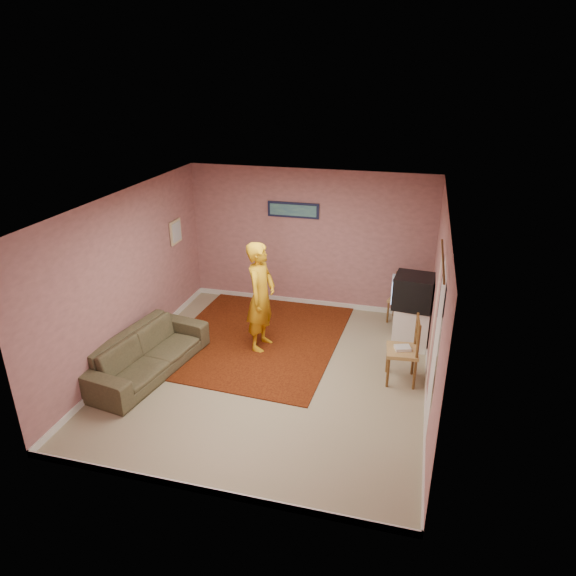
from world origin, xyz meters
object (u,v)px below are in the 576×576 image
(chair_b, at_px, (403,343))
(sofa, at_px, (147,353))
(crt_tv, at_px, (414,291))
(person, at_px, (261,297))
(tv_cabinet, at_px, (410,326))
(chair_a, at_px, (402,294))

(chair_b, bearing_deg, sofa, -84.39)
(crt_tv, bearing_deg, person, -158.40)
(tv_cabinet, xyz_separation_m, chair_b, (-0.08, -1.09, 0.27))
(person, bearing_deg, tv_cabinet, -68.43)
(chair_b, height_order, person, person)
(tv_cabinet, distance_m, chair_a, 0.89)
(chair_a, bearing_deg, person, -128.71)
(person, bearing_deg, sofa, 134.62)
(tv_cabinet, relative_size, chair_a, 1.46)
(crt_tv, relative_size, person, 0.37)
(chair_b, distance_m, person, 2.30)
(tv_cabinet, xyz_separation_m, crt_tv, (-0.01, 0.00, 0.61))
(crt_tv, bearing_deg, chair_a, 108.83)
(tv_cabinet, bearing_deg, chair_a, 103.35)
(tv_cabinet, distance_m, crt_tv, 0.61)
(crt_tv, distance_m, chair_a, 0.98)
(crt_tv, bearing_deg, sofa, -148.52)
(crt_tv, distance_m, sofa, 4.20)
(sofa, bearing_deg, chair_a, -43.99)
(crt_tv, height_order, chair_b, crt_tv)
(chair_b, bearing_deg, crt_tv, 170.73)
(crt_tv, distance_m, chair_b, 1.15)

